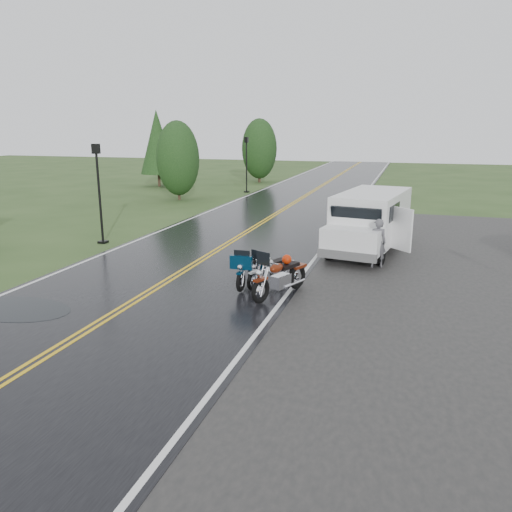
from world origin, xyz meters
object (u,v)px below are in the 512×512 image
(motorcycle_red, at_px, (261,281))
(motorcycle_silver, at_px, (254,273))
(person_at_van, at_px, (377,244))
(lamp_post_far_left, at_px, (247,165))
(motorcycle_teal, at_px, (241,273))
(lamp_post_near_left, at_px, (99,194))
(van_white, at_px, (331,228))

(motorcycle_red, height_order, motorcycle_silver, motorcycle_red)
(motorcycle_silver, height_order, person_at_van, person_at_van)
(person_at_van, height_order, lamp_post_far_left, lamp_post_far_left)
(motorcycle_red, bearing_deg, motorcycle_teal, 159.22)
(lamp_post_far_left, bearing_deg, motorcycle_teal, -72.12)
(motorcycle_red, bearing_deg, person_at_van, 82.52)
(lamp_post_far_left, bearing_deg, person_at_van, -59.68)
(motorcycle_teal, xyz_separation_m, lamp_post_near_left, (-7.47, 4.41, 1.41))
(motorcycle_silver, bearing_deg, motorcycle_teal, -127.95)
(van_white, bearing_deg, lamp_post_far_left, 126.35)
(motorcycle_teal, height_order, van_white, van_white)
(van_white, bearing_deg, lamp_post_near_left, -170.11)
(person_at_van, bearing_deg, lamp_post_near_left, -21.37)
(motorcycle_silver, xyz_separation_m, lamp_post_far_left, (-7.40, 21.69, 1.41))
(motorcycle_teal, bearing_deg, person_at_van, 48.25)
(motorcycle_teal, distance_m, person_at_van, 5.21)
(van_white, bearing_deg, person_at_van, -11.25)
(motorcycle_teal, height_order, lamp_post_far_left, lamp_post_far_left)
(motorcycle_red, distance_m, lamp_post_near_left, 9.85)
(van_white, distance_m, lamp_post_near_left, 9.32)
(van_white, relative_size, person_at_van, 3.50)
(lamp_post_near_left, bearing_deg, van_white, 0.58)
(motorcycle_red, xyz_separation_m, motorcycle_silver, (-0.47, 0.94, -0.10))
(motorcycle_silver, relative_size, van_white, 0.34)
(lamp_post_near_left, bearing_deg, motorcycle_teal, -30.59)
(motorcycle_silver, relative_size, lamp_post_near_left, 0.49)
(motorcycle_teal, distance_m, lamp_post_near_left, 8.79)
(motorcycle_teal, relative_size, person_at_van, 1.23)
(motorcycle_red, bearing_deg, van_white, 101.50)
(van_white, height_order, person_at_van, van_white)
(motorcycle_red, relative_size, person_at_van, 1.40)
(motorcycle_teal, distance_m, van_white, 4.89)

